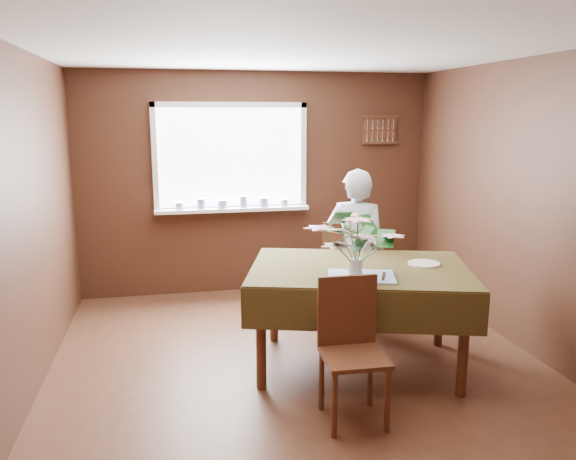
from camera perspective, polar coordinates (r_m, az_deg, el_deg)
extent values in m
plane|color=#462618|center=(4.65, 1.44, -14.15)|extent=(4.50, 4.50, 0.00)
plane|color=white|center=(4.22, 1.62, 18.12)|extent=(4.50, 4.50, 0.00)
plane|color=#58311F|center=(6.45, -3.13, 4.73)|extent=(4.00, 0.00, 4.00)
plane|color=#58311F|center=(2.21, 15.39, -9.31)|extent=(4.00, 0.00, 4.00)
plane|color=#58311F|center=(4.27, -25.57, 0.05)|extent=(0.00, 4.50, 4.50)
plane|color=#58311F|center=(5.10, 23.95, 1.92)|extent=(0.00, 4.50, 4.50)
cube|color=white|center=(6.36, -5.83, 7.32)|extent=(1.60, 0.01, 1.10)
cube|color=white|center=(6.33, -5.93, 12.55)|extent=(1.72, 0.06, 0.06)
cube|color=white|center=(6.42, -5.71, 2.14)|extent=(1.72, 0.06, 0.06)
cube|color=white|center=(6.31, -13.39, 7.03)|extent=(0.06, 0.06, 1.22)
cube|color=white|center=(6.49, 1.55, 7.45)|extent=(0.06, 0.06, 1.22)
cube|color=white|center=(6.35, -5.65, 2.12)|extent=(1.72, 0.20, 0.04)
cylinder|color=white|center=(6.28, -10.97, 2.42)|extent=(0.09, 0.09, 0.08)
cylinder|color=white|center=(6.29, -8.83, 2.67)|extent=(0.11, 0.11, 0.12)
cylinder|color=white|center=(6.31, -6.70, 2.64)|extent=(0.12, 0.12, 0.09)
cylinder|color=white|center=(6.33, -4.58, 2.88)|extent=(0.10, 0.10, 0.13)
cylinder|color=white|center=(6.36, -2.48, 2.85)|extent=(0.11, 0.11, 0.10)
cylinder|color=white|center=(6.41, -0.41, 2.81)|extent=(0.09, 0.09, 0.08)
cube|color=#532C1B|center=(6.75, 9.28, 10.02)|extent=(0.40, 0.03, 0.30)
cube|color=#532C1B|center=(6.74, 9.37, 11.29)|extent=(0.44, 0.04, 0.03)
cube|color=#532C1B|center=(6.74, 9.29, 8.74)|extent=(0.44, 0.04, 0.03)
cylinder|color=#532C1B|center=(4.24, -2.75, -11.01)|extent=(0.08, 0.08, 0.78)
cylinder|color=#532C1B|center=(4.32, 17.40, -11.12)|extent=(0.08, 0.08, 0.78)
cylinder|color=#532C1B|center=(5.10, -1.44, -7.03)|extent=(0.08, 0.08, 0.78)
cylinder|color=#532C1B|center=(5.16, 15.16, -7.20)|extent=(0.08, 0.08, 0.78)
cube|color=#532C1B|center=(4.52, 7.27, -4.13)|extent=(1.89, 1.52, 0.04)
cube|color=#332912|center=(4.51, 7.28, -3.82)|extent=(1.97, 1.60, 0.01)
cube|color=#332912|center=(4.00, 7.60, -8.24)|extent=(1.65, 0.50, 0.31)
cube|color=#332912|center=(5.11, 6.94, -3.81)|extent=(1.65, 0.50, 0.31)
cube|color=#332912|center=(4.59, -3.56, -5.53)|extent=(0.34, 1.12, 0.31)
cube|color=#332912|center=(4.68, 17.82, -5.77)|extent=(0.34, 1.12, 0.31)
cube|color=#50A0E4|center=(4.24, 7.45, -4.67)|extent=(0.58, 0.49, 0.01)
cylinder|color=#532C1B|center=(5.83, 7.90, -6.33)|extent=(0.04, 0.04, 0.47)
cylinder|color=#532C1B|center=(5.84, 4.16, -6.18)|extent=(0.04, 0.04, 0.47)
cylinder|color=#532C1B|center=(5.47, 7.79, -7.55)|extent=(0.04, 0.04, 0.47)
cylinder|color=#532C1B|center=(5.49, 3.79, -7.39)|extent=(0.04, 0.04, 0.47)
cube|color=#532C1B|center=(5.58, 5.96, -4.39)|extent=(0.57, 0.57, 0.03)
cube|color=#532C1B|center=(5.31, 5.89, -2.10)|extent=(0.42, 0.19, 0.53)
cylinder|color=#532C1B|center=(3.73, 4.74, -17.35)|extent=(0.04, 0.04, 0.44)
cylinder|color=#532C1B|center=(3.82, 10.08, -16.71)|extent=(0.04, 0.04, 0.44)
cylinder|color=#532C1B|center=(4.03, 3.42, -14.98)|extent=(0.04, 0.04, 0.44)
cylinder|color=#532C1B|center=(4.12, 8.36, -14.47)|extent=(0.04, 0.04, 0.44)
cube|color=#532C1B|center=(3.82, 6.73, -12.71)|extent=(0.42, 0.42, 0.03)
cube|color=#532C1B|center=(3.89, 6.01, -8.09)|extent=(0.41, 0.04, 0.49)
imported|color=white|center=(5.29, 6.87, -2.14)|extent=(0.67, 0.58, 1.54)
cylinder|color=white|center=(4.22, 6.86, -3.82)|extent=(0.11, 0.11, 0.14)
cylinder|color=#33662D|center=(4.19, 6.89, -2.39)|extent=(0.07, 0.07, 0.10)
cylinder|color=white|center=(4.67, 13.65, -3.32)|extent=(0.30, 0.30, 0.01)
cube|color=silver|center=(4.24, 9.66, -4.66)|extent=(0.11, 0.22, 0.00)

